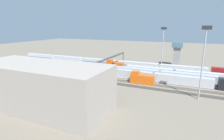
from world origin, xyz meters
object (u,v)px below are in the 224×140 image
object	(u,v)px
train_on_track_6	(35,68)
train_on_track_2	(174,73)
train_on_track_3	(135,72)
control_tower	(177,52)
train_on_track_0	(115,63)
train_on_track_4	(102,71)
light_mast_1	(204,53)
train_on_track_1	(114,65)
light_mast_0	(163,42)
train_on_track_5	(142,78)
signal_gantry	(111,59)
maintenance_shed	(41,86)

from	to	relation	value
train_on_track_6	train_on_track_2	xyz separation A→B (m)	(-67.07, -20.00, -0.59)
train_on_track_3	control_tower	distance (m)	36.20
train_on_track_0	train_on_track_6	bearing A→B (deg)	43.13
train_on_track_4	train_on_track_2	distance (m)	34.81
train_on_track_4	control_tower	world-z (taller)	control_tower
train_on_track_4	light_mast_1	bearing A→B (deg)	162.26
train_on_track_1	light_mast_0	world-z (taller)	light_mast_0
train_on_track_1	control_tower	distance (m)	38.74
train_on_track_1	train_on_track_5	world-z (taller)	same
train_on_track_2	light_mast_1	world-z (taller)	light_mast_1
signal_gantry	train_on_track_6	bearing A→B (deg)	22.24
train_on_track_2	light_mast_0	size ratio (longest dim) A/B	2.03
signal_gantry	control_tower	bearing A→B (deg)	-132.41
train_on_track_1	control_tower	world-z (taller)	control_tower
train_on_track_4	train_on_track_5	bearing A→B (deg)	166.94
train_on_track_5	light_mast_1	distance (m)	27.15
train_on_track_4	train_on_track_2	bearing A→B (deg)	-163.30
train_on_track_3	train_on_track_5	world-z (taller)	train_on_track_5
train_on_track_0	train_on_track_1	size ratio (longest dim) A/B	13.90
train_on_track_3	signal_gantry	size ratio (longest dim) A/B	2.04
train_on_track_6	maintenance_shed	world-z (taller)	maintenance_shed
train_on_track_5	maintenance_shed	xyz separation A→B (m)	(21.16, 34.51, 4.47)
train_on_track_3	train_on_track_6	bearing A→B (deg)	16.98
train_on_track_3	train_on_track_0	xyz separation A→B (m)	(17.10, -15.00, 0.03)
train_on_track_6	train_on_track_2	distance (m)	69.99
maintenance_shed	light_mast_1	bearing A→B (deg)	-149.26
train_on_track_5	control_tower	world-z (taller)	control_tower
train_on_track_6	control_tower	distance (m)	80.64
control_tower	light_mast_1	bearing A→B (deg)	102.96
train_on_track_4	maintenance_shed	xyz separation A→B (m)	(-0.40, 39.51, 4.56)
signal_gantry	control_tower	size ratio (longest dim) A/B	2.40
train_on_track_3	control_tower	world-z (taller)	control_tower
maintenance_shed	train_on_track_6	bearing A→B (deg)	-40.85
train_on_track_0	train_on_track_1	xyz separation A→B (m)	(-2.00, 5.00, 0.11)
train_on_track_1	maintenance_shed	distance (m)	54.70
train_on_track_5	maintenance_shed	bearing A→B (deg)	58.48
train_on_track_3	train_on_track_5	distance (m)	11.75
train_on_track_3	train_on_track_0	size ratio (longest dim) A/B	0.51
train_on_track_3	light_mast_0	world-z (taller)	light_mast_0
train_on_track_2	train_on_track_5	bearing A→B (deg)	51.86
train_on_track_0	train_on_track_5	world-z (taller)	train_on_track_5
train_on_track_3	light_mast_0	size ratio (longest dim) A/B	3.08
train_on_track_4	maintenance_shed	bearing A→B (deg)	90.58
train_on_track_4	light_mast_0	distance (m)	36.78
train_on_track_0	light_mast_0	size ratio (longest dim) A/B	5.99
train_on_track_2	light_mast_1	distance (m)	29.27
signal_gantry	train_on_track_0	bearing A→B (deg)	-72.74
train_on_track_4	train_on_track_2	xyz separation A→B (m)	(-33.34, -10.00, -0.05)
light_mast_1	light_mast_0	bearing A→B (deg)	-63.95
train_on_track_3	train_on_track_5	xyz separation A→B (m)	(-6.17, 10.00, 0.14)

